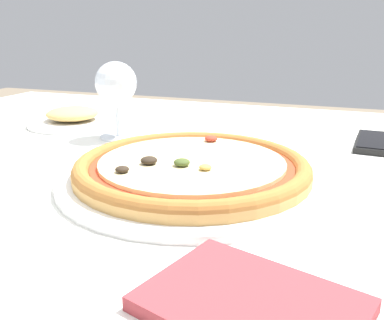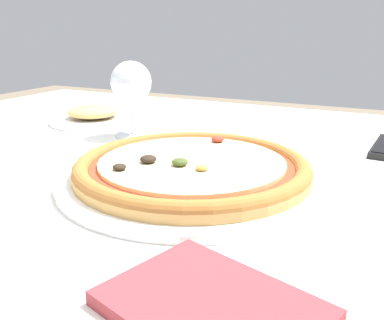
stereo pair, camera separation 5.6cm
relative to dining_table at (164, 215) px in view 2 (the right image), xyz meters
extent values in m
cube|color=brown|center=(0.00, 0.00, 0.06)|extent=(1.29, 1.01, 0.04)
cube|color=silver|center=(0.00, 0.00, 0.08)|extent=(1.39, 1.11, 0.01)
cylinder|color=brown|center=(-0.58, 0.44, -0.32)|extent=(0.06, 0.06, 0.72)
cylinder|color=white|center=(0.07, -0.04, 0.08)|extent=(0.35, 0.35, 0.01)
cylinder|color=tan|center=(0.07, -0.04, 0.10)|extent=(0.31, 0.31, 0.01)
torus|color=#A3662D|center=(0.07, -0.04, 0.10)|extent=(0.31, 0.31, 0.02)
cylinder|color=#BC381E|center=(0.07, -0.04, 0.10)|extent=(0.27, 0.27, 0.00)
cylinder|color=beige|center=(0.07, -0.04, 0.11)|extent=(0.24, 0.24, 0.00)
ellipsoid|color=#2D2319|center=(0.02, -0.07, 0.11)|extent=(0.02, 0.02, 0.01)
ellipsoid|color=#425123|center=(0.06, -0.07, 0.11)|extent=(0.02, 0.02, 0.01)
ellipsoid|color=#2D2319|center=(0.01, -0.12, 0.11)|extent=(0.02, 0.02, 0.01)
ellipsoid|color=#BC9342|center=(0.10, -0.07, 0.11)|extent=(0.02, 0.02, 0.01)
ellipsoid|color=#A83323|center=(0.06, 0.06, 0.11)|extent=(0.02, 0.02, 0.01)
cube|color=silver|center=(-0.29, -0.03, 0.08)|extent=(0.01, 0.05, 0.00)
cube|color=silver|center=(-0.28, -0.03, 0.08)|extent=(0.01, 0.05, 0.00)
cube|color=silver|center=(-0.28, -0.02, 0.08)|extent=(0.01, 0.05, 0.00)
cube|color=silver|center=(-0.27, -0.02, 0.08)|extent=(0.01, 0.05, 0.00)
cylinder|color=silver|center=(-0.14, 0.13, 0.08)|extent=(0.07, 0.07, 0.00)
cylinder|color=silver|center=(-0.14, 0.13, 0.12)|extent=(0.01, 0.01, 0.07)
sphere|color=silver|center=(-0.14, 0.13, 0.18)|extent=(0.07, 0.07, 0.07)
cylinder|color=white|center=(-0.28, 0.20, 0.08)|extent=(0.18, 0.18, 0.01)
ellipsoid|color=tan|center=(-0.28, 0.20, 0.10)|extent=(0.11, 0.11, 0.03)
cube|color=#933338|center=(0.20, -0.28, 0.09)|extent=(0.18, 0.15, 0.01)
camera|label=1|loc=(0.25, -0.54, 0.28)|focal=40.00mm
camera|label=2|loc=(0.30, -0.52, 0.28)|focal=40.00mm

